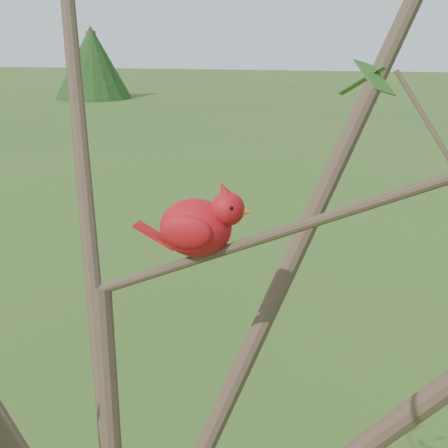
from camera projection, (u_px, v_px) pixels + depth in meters
name	position (u px, v px, depth m)	size (l,w,h in m)	color
crabapple_tree	(113.00, 220.00, 1.08)	(2.35, 2.05, 2.95)	#413023
cardinal	(200.00, 225.00, 1.17)	(0.21, 0.11, 0.15)	#B5100F
distant_trees	(327.00, 60.00, 22.90)	(43.10, 15.80, 2.93)	#413023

